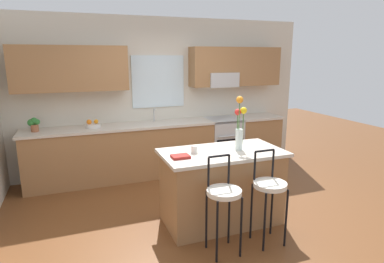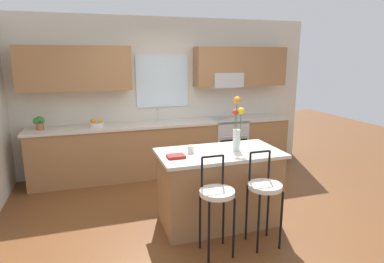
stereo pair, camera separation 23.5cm
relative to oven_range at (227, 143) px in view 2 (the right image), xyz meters
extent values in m
plane|color=brown|center=(-1.14, -1.68, -0.46)|extent=(14.00, 14.00, 0.00)
cube|color=beige|center=(-1.14, 0.38, 0.89)|extent=(5.60, 0.12, 2.70)
cube|color=#996B42|center=(-2.57, 0.15, 1.39)|extent=(1.73, 0.34, 0.70)
cube|color=#996B42|center=(0.30, 0.15, 1.39)|extent=(1.73, 0.34, 0.70)
cube|color=silver|center=(-1.14, 0.31, 1.14)|extent=(0.94, 0.03, 0.90)
cube|color=#B7BABC|center=(0.00, 0.12, 1.16)|extent=(0.56, 0.36, 0.26)
cube|color=#996B42|center=(-1.14, 0.02, -0.02)|extent=(4.50, 0.60, 0.88)
cube|color=beige|center=(-1.14, 0.02, 0.44)|extent=(4.56, 0.64, 0.04)
cube|color=#B7BABC|center=(-1.26, 0.02, 0.39)|extent=(0.54, 0.38, 0.11)
cylinder|color=#B7BABC|center=(-1.26, 0.18, 0.57)|extent=(0.02, 0.02, 0.22)
cylinder|color=#B7BABC|center=(-1.26, 0.12, 0.68)|extent=(0.02, 0.12, 0.02)
cube|color=#B7BABC|center=(0.00, 0.00, 0.00)|extent=(0.60, 0.60, 0.92)
cube|color=black|center=(0.00, -0.29, -0.06)|extent=(0.52, 0.02, 0.40)
cylinder|color=#B7BABC|center=(0.00, -0.33, 0.20)|extent=(0.50, 0.02, 0.02)
cube|color=#996B42|center=(-0.94, -1.91, -0.02)|extent=(1.40, 0.72, 0.88)
cube|color=beige|center=(-0.94, -1.91, 0.44)|extent=(1.48, 0.80, 0.04)
cylinder|color=black|center=(-1.35, -2.67, -0.13)|extent=(0.02, 0.02, 0.66)
cylinder|color=black|center=(-1.08, -2.67, -0.13)|extent=(0.02, 0.02, 0.66)
cylinder|color=black|center=(-1.35, -2.40, -0.13)|extent=(0.02, 0.02, 0.66)
cylinder|color=black|center=(-1.08, -2.40, -0.13)|extent=(0.02, 0.02, 0.66)
cylinder|color=silver|center=(-1.22, -2.53, 0.23)|extent=(0.36, 0.36, 0.05)
cylinder|color=black|center=(-1.33, -2.40, 0.41)|extent=(0.02, 0.02, 0.32)
cylinder|color=black|center=(-1.10, -2.40, 0.41)|extent=(0.02, 0.02, 0.32)
cylinder|color=black|center=(-1.22, -2.40, 0.57)|extent=(0.23, 0.02, 0.02)
cylinder|color=black|center=(-0.80, -2.67, -0.13)|extent=(0.02, 0.02, 0.66)
cylinder|color=black|center=(-0.53, -2.67, -0.13)|extent=(0.02, 0.02, 0.66)
cylinder|color=black|center=(-0.80, -2.40, -0.13)|extent=(0.02, 0.02, 0.66)
cylinder|color=black|center=(-0.53, -2.40, -0.13)|extent=(0.02, 0.02, 0.66)
cylinder|color=silver|center=(-0.67, -2.53, 0.23)|extent=(0.36, 0.36, 0.05)
cylinder|color=black|center=(-0.78, -2.40, 0.41)|extent=(0.02, 0.02, 0.32)
cylinder|color=black|center=(-0.55, -2.40, 0.41)|extent=(0.02, 0.02, 0.32)
cylinder|color=black|center=(-0.67, -2.40, 0.57)|extent=(0.23, 0.02, 0.02)
cylinder|color=silver|center=(-0.73, -1.93, 0.59)|extent=(0.09, 0.09, 0.26)
cylinder|color=#3D722D|center=(-0.68, -1.94, 0.74)|extent=(0.01, 0.01, 0.41)
sphere|color=yellow|center=(-0.68, -1.94, 0.95)|extent=(0.08, 0.08, 0.08)
cylinder|color=#3D722D|center=(-0.75, -1.91, 0.73)|extent=(0.01, 0.01, 0.39)
sphere|color=red|center=(-0.75, -1.91, 0.93)|extent=(0.08, 0.08, 0.08)
cylinder|color=#3D722D|center=(-0.75, -1.95, 0.81)|extent=(0.01, 0.01, 0.54)
sphere|color=orange|center=(-0.75, -1.95, 1.08)|extent=(0.08, 0.08, 0.08)
cylinder|color=silver|center=(-1.29, -1.86, 0.51)|extent=(0.08, 0.08, 0.09)
cube|color=maroon|center=(-1.50, -1.99, 0.48)|extent=(0.20, 0.15, 0.03)
cylinder|color=silver|center=(-2.31, 0.02, 0.49)|extent=(0.24, 0.24, 0.06)
sphere|color=orange|center=(-2.25, 0.02, 0.56)|extent=(0.07, 0.07, 0.07)
sphere|color=orange|center=(-2.36, 0.02, 0.56)|extent=(0.08, 0.08, 0.08)
cylinder|color=#9E5B3D|center=(-3.15, 0.02, 0.52)|extent=(0.11, 0.11, 0.11)
sphere|color=#2D7A33|center=(-3.15, 0.02, 0.63)|extent=(0.10, 0.10, 0.10)
sphere|color=#2D7A33|center=(-3.19, 0.03, 0.60)|extent=(0.11, 0.11, 0.11)
sphere|color=#2D7A33|center=(-3.11, 0.01, 0.61)|extent=(0.09, 0.09, 0.09)
camera|label=1|loc=(-2.61, -5.32, 1.58)|focal=30.50mm
camera|label=2|loc=(-2.39, -5.40, 1.58)|focal=30.50mm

